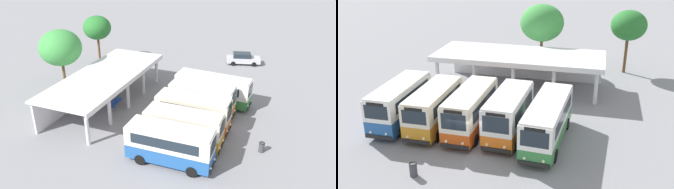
% 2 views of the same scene
% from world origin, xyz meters
% --- Properties ---
extents(ground_plane, '(180.00, 180.00, 0.00)m').
position_xyz_m(ground_plane, '(0.00, 0.00, 0.00)').
color(ground_plane, gray).
extents(city_bus_nearest_orange, '(2.41, 7.11, 3.28)m').
position_xyz_m(city_bus_nearest_orange, '(-6.56, 2.44, 1.81)').
color(city_bus_nearest_orange, black).
rests_on(city_bus_nearest_orange, ground).
extents(city_bus_second_in_row, '(2.35, 6.86, 3.20)m').
position_xyz_m(city_bus_second_in_row, '(-3.65, 2.34, 1.77)').
color(city_bus_second_in_row, black).
rests_on(city_bus_second_in_row, ground).
extents(city_bus_middle_cream, '(2.36, 7.01, 3.29)m').
position_xyz_m(city_bus_middle_cream, '(-0.74, 2.44, 1.82)').
color(city_bus_middle_cream, black).
rests_on(city_bus_middle_cream, ground).
extents(city_bus_fourth_amber, '(2.52, 6.62, 3.33)m').
position_xyz_m(city_bus_fourth_amber, '(2.16, 2.43, 1.83)').
color(city_bus_fourth_amber, black).
rests_on(city_bus_fourth_amber, ground).
extents(city_bus_fifth_blue, '(2.71, 8.21, 3.14)m').
position_xyz_m(city_bus_fifth_blue, '(5.07, 2.10, 1.75)').
color(city_bus_fifth_blue, black).
rests_on(city_bus_fifth_blue, ground).
extents(parked_car_flank, '(2.94, 4.88, 1.62)m').
position_xyz_m(parked_car_flank, '(18.38, 1.32, 0.83)').
color(parked_car_flank, black).
rests_on(parked_car_flank, ground).
extents(terminal_canopy, '(16.20, 6.36, 3.40)m').
position_xyz_m(terminal_canopy, '(0.71, 13.32, 2.68)').
color(terminal_canopy, silver).
rests_on(terminal_canopy, ground).
extents(waiting_chair_end_by_column, '(0.45, 0.45, 0.86)m').
position_xyz_m(waiting_chair_end_by_column, '(-0.48, 11.37, 0.52)').
color(waiting_chair_end_by_column, slate).
rests_on(waiting_chair_end_by_column, ground).
extents(waiting_chair_second_from_end, '(0.45, 0.45, 0.86)m').
position_xyz_m(waiting_chair_second_from_end, '(0.10, 11.48, 0.52)').
color(waiting_chair_second_from_end, slate).
rests_on(waiting_chair_second_from_end, ground).
extents(waiting_chair_middle_seat, '(0.45, 0.45, 0.86)m').
position_xyz_m(waiting_chair_middle_seat, '(0.68, 11.47, 0.52)').
color(waiting_chair_middle_seat, slate).
rests_on(waiting_chair_middle_seat, ground).
extents(waiting_chair_fourth_seat, '(0.45, 0.45, 0.86)m').
position_xyz_m(waiting_chair_fourth_seat, '(1.25, 11.46, 0.52)').
color(waiting_chair_fourth_seat, slate).
rests_on(waiting_chair_fourth_seat, ground).
extents(roadside_tree_behind_canopy, '(4.73, 4.73, 7.24)m').
position_xyz_m(roadside_tree_behind_canopy, '(1.87, 18.89, 5.22)').
color(roadside_tree_behind_canopy, brown).
rests_on(roadside_tree_behind_canopy, ground).
extents(roadside_tree_east_of_canopy, '(3.75, 3.75, 6.80)m').
position_xyz_m(roadside_tree_east_of_canopy, '(10.94, 19.90, 5.18)').
color(roadside_tree_east_of_canopy, brown).
rests_on(roadside_tree_east_of_canopy, ground).
extents(litter_bin_apron, '(0.49, 0.49, 0.90)m').
position_xyz_m(litter_bin_apron, '(-2.25, -4.20, 0.46)').
color(litter_bin_apron, '#3F3F47').
rests_on(litter_bin_apron, ground).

